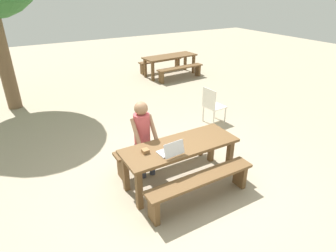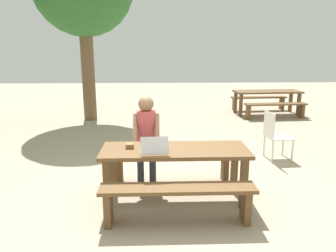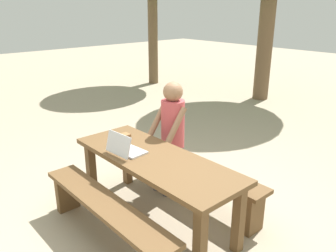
% 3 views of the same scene
% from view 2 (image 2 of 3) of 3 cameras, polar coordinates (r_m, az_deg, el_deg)
% --- Properties ---
extents(ground_plane, '(30.00, 30.00, 0.00)m').
position_cam_2_polar(ground_plane, '(4.54, 1.20, -13.00)').
color(ground_plane, tan).
extents(picnic_table_front, '(1.95, 0.71, 0.74)m').
position_cam_2_polar(picnic_table_front, '(4.30, 1.24, -5.53)').
color(picnic_table_front, brown).
rests_on(picnic_table_front, ground).
extents(bench_near, '(1.84, 0.30, 0.47)m').
position_cam_2_polar(bench_near, '(3.84, 1.74, -12.34)').
color(bench_near, brown).
rests_on(bench_near, ground).
extents(bench_far, '(1.84, 0.30, 0.47)m').
position_cam_2_polar(bench_far, '(4.96, 0.83, -6.16)').
color(bench_far, brown).
rests_on(bench_far, ground).
extents(laptop, '(0.37, 0.31, 0.23)m').
position_cam_2_polar(laptop, '(4.07, -2.49, -4.08)').
color(laptop, silver).
rests_on(laptop, picnic_table_front).
extents(small_pouch, '(0.10, 0.10, 0.06)m').
position_cam_2_polar(small_pouch, '(4.31, -6.84, -3.52)').
color(small_pouch, olive).
rests_on(small_pouch, picnic_table_front).
extents(person_seated, '(0.39, 0.40, 1.36)m').
position_cam_2_polar(person_seated, '(4.78, -3.87, -1.35)').
color(person_seated, '#333847').
rests_on(person_seated, ground).
extents(plastic_chair, '(0.47, 0.47, 0.90)m').
position_cam_2_polar(plastic_chair, '(6.26, 18.50, -1.45)').
color(plastic_chair, silver).
rests_on(plastic_chair, ground).
extents(picnic_table_mid, '(2.09, 0.87, 0.74)m').
position_cam_2_polar(picnic_table_mid, '(10.50, 17.27, 5.42)').
color(picnic_table_mid, brown).
rests_on(picnic_table_mid, ground).
extents(bench_mid_south, '(1.86, 0.42, 0.45)m').
position_cam_2_polar(bench_mid_south, '(9.94, 18.63, 3.23)').
color(bench_mid_south, brown).
rests_on(bench_mid_south, ground).
extents(bench_mid_north, '(1.86, 0.42, 0.45)m').
position_cam_2_polar(bench_mid_north, '(11.15, 15.86, 4.50)').
color(bench_mid_north, brown).
rests_on(bench_mid_north, ground).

